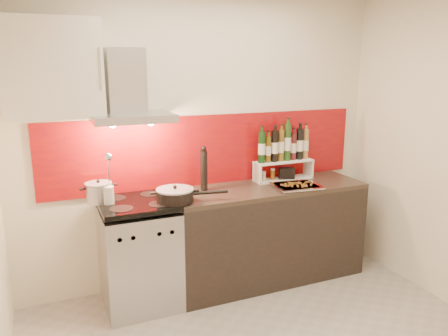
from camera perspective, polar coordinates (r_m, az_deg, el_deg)
name	(u,v)px	position (r m, az deg, el deg)	size (l,w,h in m)	color
back_wall	(205,141)	(3.97, -2.55, 3.49)	(3.40, 0.02, 2.60)	silver
backsplash	(210,150)	(3.99, -1.80, 2.38)	(3.00, 0.02, 0.64)	maroon
range_stove	(140,255)	(3.76, -10.96, -11.08)	(0.60, 0.60, 0.91)	#B7B7BA
counter	(267,232)	(4.14, 5.62, -8.38)	(1.80, 0.60, 0.90)	black
range_hood	(128,95)	(3.57, -12.39, 9.25)	(0.62, 0.50, 0.61)	#B7B7BA
upper_cabinet	(52,69)	(3.49, -21.60, 11.96)	(0.70, 0.35, 0.72)	silver
stock_pot	(99,192)	(3.62, -16.02, -3.06)	(0.21, 0.21, 0.18)	#B7B7BA
saute_pan	(176,195)	(3.52, -6.30, -3.53)	(0.58, 0.30, 0.14)	black
utensil_jar	(108,190)	(3.53, -14.87, -2.74)	(0.09, 0.13, 0.43)	silver
pepper_mill	(204,169)	(3.81, -2.65, -0.12)	(0.06, 0.06, 0.40)	black
step_shelf	(284,153)	(4.18, 7.81, 1.89)	(0.59, 0.16, 0.54)	white
caddy_box	(286,174)	(4.21, 8.17, -0.80)	(0.15, 0.06, 0.13)	black
baking_tray	(296,186)	(3.99, 9.45, -2.31)	(0.45, 0.37, 0.03)	silver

